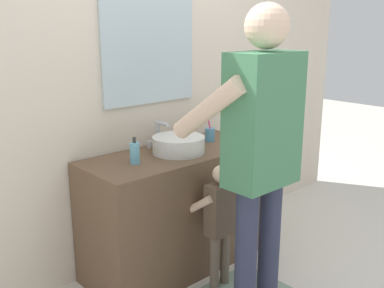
# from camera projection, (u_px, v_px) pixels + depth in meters

# --- Properties ---
(ground_plane) EXTENTS (14.00, 14.00, 0.00)m
(ground_plane) POSITION_uv_depth(u_px,v_px,m) (207.00, 280.00, 2.99)
(ground_plane) COLOR silver
(back_wall) EXTENTS (4.40, 0.10, 2.70)m
(back_wall) POSITION_uv_depth(u_px,v_px,m) (146.00, 67.00, 3.08)
(back_wall) COLOR beige
(back_wall) RESTS_ON ground
(vanity_cabinet) EXTENTS (1.29, 0.54, 0.82)m
(vanity_cabinet) POSITION_uv_depth(u_px,v_px,m) (177.00, 210.00, 3.09)
(vanity_cabinet) COLOR brown
(vanity_cabinet) RESTS_ON ground
(sink_basin) EXTENTS (0.34, 0.34, 0.11)m
(sink_basin) POSITION_uv_depth(u_px,v_px,m) (179.00, 144.00, 2.96)
(sink_basin) COLOR silver
(sink_basin) RESTS_ON vanity_cabinet
(faucet) EXTENTS (0.18, 0.14, 0.18)m
(faucet) POSITION_uv_depth(u_px,v_px,m) (159.00, 135.00, 3.10)
(faucet) COLOR #B7BABF
(faucet) RESTS_ON vanity_cabinet
(toothbrush_cup) EXTENTS (0.07, 0.07, 0.21)m
(toothbrush_cup) POSITION_uv_depth(u_px,v_px,m) (210.00, 134.00, 3.25)
(toothbrush_cup) COLOR #4C8EB2
(toothbrush_cup) RESTS_ON vanity_cabinet
(soap_bottle) EXTENTS (0.06, 0.06, 0.16)m
(soap_bottle) POSITION_uv_depth(u_px,v_px,m) (135.00, 153.00, 2.73)
(soap_bottle) COLOR #66B2D1
(soap_bottle) RESTS_ON vanity_cabinet
(child_toddler) EXTENTS (0.25, 0.25, 0.82)m
(child_toddler) POSITION_uv_depth(u_px,v_px,m) (220.00, 216.00, 2.79)
(child_toddler) COLOR #6B5B4C
(child_toddler) RESTS_ON ground
(adult_parent) EXTENTS (0.54, 0.57, 1.74)m
(adult_parent) POSITION_uv_depth(u_px,v_px,m) (260.00, 140.00, 2.39)
(adult_parent) COLOR #2D334C
(adult_parent) RESTS_ON ground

